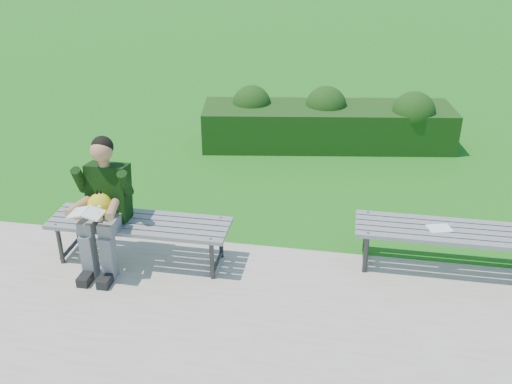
{
  "coord_description": "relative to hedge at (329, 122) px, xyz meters",
  "views": [
    {
      "loc": [
        1.02,
        -5.1,
        3.25
      ],
      "look_at": [
        0.17,
        -0.26,
        0.79
      ],
      "focal_mm": 40.0,
      "sensor_mm": 36.0,
      "label": 1
    }
  ],
  "objects": [
    {
      "name": "ground",
      "position": [
        -0.7,
        -3.07,
        -0.37
      ],
      "size": [
        80.0,
        80.0,
        0.0
      ],
      "color": "#1D721E",
      "rests_on": "ground"
    },
    {
      "name": "walkway",
      "position": [
        -0.7,
        -4.82,
        -0.36
      ],
      "size": [
        30.0,
        3.5,
        0.02
      ],
      "color": "beige",
      "rests_on": "ground"
    },
    {
      "name": "hedge",
      "position": [
        0.0,
        0.0,
        0.0
      ],
      "size": [
        3.79,
        1.47,
        0.88
      ],
      "color": "#174115",
      "rests_on": "ground"
    },
    {
      "name": "bench_left",
      "position": [
        -1.67,
        -3.55,
        0.05
      ],
      "size": [
        1.8,
        0.5,
        0.46
      ],
      "color": "slate",
      "rests_on": "walkway"
    },
    {
      "name": "bench_right",
      "position": [
        1.34,
        -3.18,
        0.05
      ],
      "size": [
        1.8,
        0.5,
        0.46
      ],
      "color": "slate",
      "rests_on": "walkway"
    },
    {
      "name": "seated_boy",
      "position": [
        -1.97,
        -3.64,
        0.35
      ],
      "size": [
        0.56,
        0.76,
        1.31
      ],
      "color": "slate",
      "rests_on": "walkway"
    },
    {
      "name": "paper_sheet",
      "position": [
        1.24,
        -3.18,
        0.11
      ],
      "size": [
        0.26,
        0.22,
        0.01
      ],
      "color": "white",
      "rests_on": "bench_right"
    }
  ]
}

